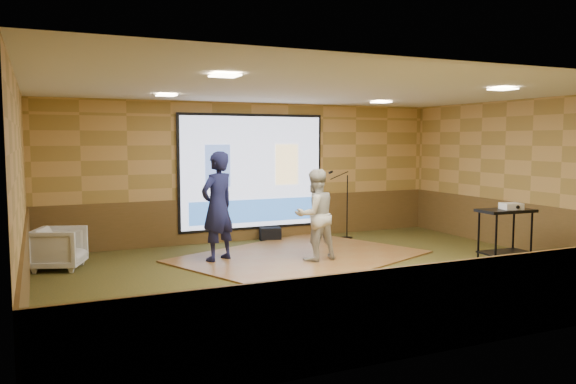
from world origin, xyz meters
name	(u,v)px	position (x,y,z in m)	size (l,w,h in m)	color
ground	(327,274)	(0.00, 0.00, 0.00)	(9.00, 9.00, 0.00)	#2E3819
room_shell	(327,147)	(0.00, 0.00, 2.09)	(9.04, 7.04, 3.02)	tan
wainscot_back	(252,218)	(0.00, 3.48, 0.47)	(9.00, 0.04, 0.95)	brown
wainscot_front	(479,301)	(0.00, -3.48, 0.47)	(9.00, 0.04, 0.95)	brown
wainscot_left	(26,272)	(-4.48, 0.00, 0.47)	(0.04, 7.00, 0.95)	brown
wainscot_right	(528,228)	(4.48, 0.00, 0.47)	(0.04, 7.00, 0.95)	brown
projector_screen	(253,173)	(0.00, 3.44, 1.47)	(3.32, 0.06, 2.52)	black
downlight_nw	(166,95)	(-2.20, 1.80, 2.97)	(0.32, 0.32, 0.02)	#FFE5BF
downlight_ne	(381,102)	(2.20, 1.80, 2.97)	(0.32, 0.32, 0.02)	#FFE5BF
downlight_sw	(225,76)	(-2.20, -1.50, 2.97)	(0.32, 0.32, 0.02)	#FFE5BF
downlight_se	(503,89)	(2.20, -1.50, 2.97)	(0.32, 0.32, 0.02)	#FFE5BF
dance_floor	(300,256)	(0.16, 1.36, 0.02)	(4.21, 3.21, 0.03)	brown
player_left	(218,206)	(-1.36, 1.62, 1.01)	(0.72, 0.47, 1.97)	#161945
player_right	(315,215)	(0.24, 0.91, 0.85)	(0.80, 0.62, 1.65)	beige
av_table	(505,226)	(3.07, -0.79, 0.71)	(0.96, 0.50, 1.01)	black
projector	(511,206)	(3.14, -0.84, 1.06)	(0.33, 0.27, 0.11)	silver
mic_stand	(345,216)	(1.95, 2.80, 0.49)	(0.60, 0.25, 1.53)	black
banquet_chair	(59,248)	(-4.00, 2.17, 0.36)	(0.77, 0.79, 0.72)	gray
duffel_bag	(270,234)	(0.33, 3.24, 0.14)	(0.45, 0.30, 0.28)	black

